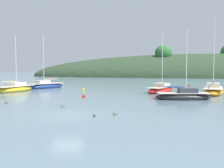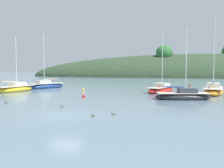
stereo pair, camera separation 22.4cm
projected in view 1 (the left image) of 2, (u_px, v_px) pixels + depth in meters
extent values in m
plane|color=slate|center=(67.00, 115.00, 19.90)|extent=(400.00, 400.00, 0.00)
ellipsoid|color=#2D422B|center=(201.00, 77.00, 105.88)|extent=(150.00, 36.00, 19.25)
ellipsoid|color=#2D6633|center=(163.00, 53.00, 101.14)|extent=(6.69, 6.08, 6.08)
ellipsoid|color=navy|center=(46.00, 86.00, 46.64)|extent=(5.94, 7.46, 1.16)
cube|color=beige|center=(46.00, 84.00, 46.61)|extent=(5.46, 6.86, 0.06)
cube|color=beige|center=(43.00, 82.00, 46.16)|extent=(2.59, 2.82, 0.61)
cylinder|color=silver|center=(44.00, 59.00, 46.06)|extent=(0.09, 0.09, 9.04)
cylinder|color=silver|center=(51.00, 79.00, 47.42)|extent=(1.68, 2.62, 0.07)
ellipsoid|color=tan|center=(51.00, 79.00, 47.42)|extent=(1.72, 2.59, 0.20)
ellipsoid|color=gold|center=(15.00, 89.00, 39.84)|extent=(4.24, 7.53, 1.14)
cube|color=beige|center=(15.00, 86.00, 39.81)|extent=(3.90, 6.93, 0.06)
cube|color=silver|center=(17.00, 84.00, 40.31)|extent=(2.13, 2.62, 0.60)
cylinder|color=silver|center=(16.00, 61.00, 39.89)|extent=(0.09, 0.09, 7.85)
cylinder|color=silver|center=(9.00, 82.00, 38.74)|extent=(0.87, 2.91, 0.07)
ellipsoid|color=tan|center=(9.00, 82.00, 38.74)|extent=(0.96, 2.83, 0.20)
ellipsoid|color=red|center=(161.00, 90.00, 38.42)|extent=(5.16, 7.18, 1.10)
cube|color=beige|center=(161.00, 87.00, 38.39)|extent=(4.75, 6.61, 0.06)
cube|color=beige|center=(163.00, 85.00, 38.81)|extent=(2.34, 2.64, 0.58)
cylinder|color=silver|center=(162.00, 59.00, 38.40)|extent=(0.09, 0.09, 8.54)
cylinder|color=silver|center=(158.00, 83.00, 37.47)|extent=(1.35, 2.61, 0.07)
ellipsoid|color=#232328|center=(183.00, 97.00, 29.78)|extent=(6.79, 3.28, 1.04)
cube|color=beige|center=(183.00, 93.00, 29.75)|extent=(6.25, 3.02, 0.06)
cube|color=#333842|center=(188.00, 91.00, 29.72)|extent=(2.30, 1.77, 0.56)
cylinder|color=silver|center=(187.00, 61.00, 29.51)|extent=(0.09, 0.09, 7.55)
cylinder|color=silver|center=(174.00, 87.00, 29.71)|extent=(2.71, 0.53, 0.07)
ellipsoid|color=#2D4784|center=(174.00, 87.00, 29.71)|extent=(2.62, 0.64, 0.20)
ellipsoid|color=orange|center=(213.00, 92.00, 36.05)|extent=(4.19, 8.19, 1.25)
cube|color=beige|center=(213.00, 88.00, 36.01)|extent=(3.86, 7.53, 0.06)
cube|color=beige|center=(213.00, 85.00, 36.57)|extent=(2.20, 2.80, 0.64)
cylinder|color=silver|center=(214.00, 53.00, 36.07)|extent=(0.09, 0.09, 9.93)
cylinder|color=silver|center=(213.00, 83.00, 34.81)|extent=(0.74, 3.22, 0.07)
ellipsoid|color=#2D4784|center=(213.00, 82.00, 34.81)|extent=(0.84, 3.12, 0.20)
sphere|color=red|center=(84.00, 96.00, 31.87)|extent=(0.44, 0.44, 0.44)
cylinder|color=black|center=(84.00, 94.00, 31.85)|extent=(0.04, 0.04, 0.10)
sphere|color=red|center=(189.00, 86.00, 51.75)|extent=(0.44, 0.44, 0.44)
cylinder|color=black|center=(189.00, 84.00, 51.73)|extent=(0.04, 0.04, 0.10)
sphere|color=yellow|center=(83.00, 90.00, 41.55)|extent=(0.44, 0.44, 0.44)
cylinder|color=black|center=(83.00, 88.00, 41.54)|extent=(0.04, 0.04, 0.10)
ellipsoid|color=brown|center=(115.00, 114.00, 19.86)|extent=(0.38, 0.34, 0.16)
sphere|color=#1E4723|center=(113.00, 113.00, 19.79)|extent=(0.09, 0.09, 0.09)
cone|color=gold|center=(113.00, 113.00, 19.76)|extent=(0.06, 0.06, 0.04)
cone|color=brown|center=(117.00, 114.00, 19.92)|extent=(0.10, 0.10, 0.08)
ellipsoid|color=brown|center=(7.00, 103.00, 26.49)|extent=(0.34, 0.18, 0.16)
sphere|color=#1E4723|center=(5.00, 102.00, 26.51)|extent=(0.09, 0.09, 0.09)
cone|color=gold|center=(5.00, 102.00, 26.52)|extent=(0.05, 0.04, 0.04)
cone|color=brown|center=(8.00, 103.00, 26.46)|extent=(0.08, 0.07, 0.08)
ellipsoid|color=brown|center=(63.00, 107.00, 23.84)|extent=(0.38, 0.34, 0.16)
sphere|color=#1E4723|center=(61.00, 106.00, 23.78)|extent=(0.09, 0.09, 0.09)
cone|color=gold|center=(61.00, 106.00, 23.75)|extent=(0.06, 0.06, 0.04)
cone|color=brown|center=(64.00, 106.00, 23.90)|extent=(0.10, 0.10, 0.08)
ellipsoid|color=#473828|center=(94.00, 116.00, 19.26)|extent=(0.24, 0.37, 0.16)
sphere|color=#1E4723|center=(94.00, 115.00, 19.12)|extent=(0.09, 0.09, 0.09)
cone|color=gold|center=(93.00, 115.00, 19.06)|extent=(0.04, 0.05, 0.04)
cone|color=#473828|center=(95.00, 115.00, 19.40)|extent=(0.08, 0.09, 0.08)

